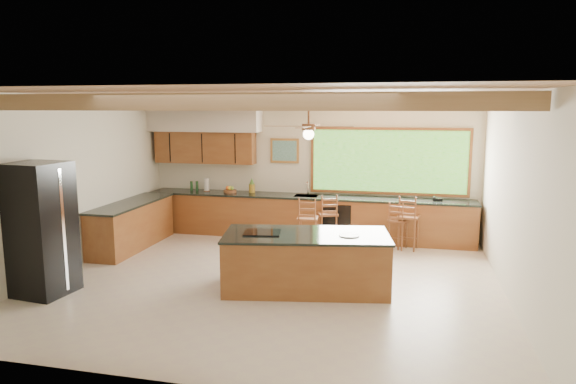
# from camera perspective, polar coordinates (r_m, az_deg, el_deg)

# --- Properties ---
(ground) EXTENTS (7.20, 7.20, 0.00)m
(ground) POSITION_cam_1_polar(r_m,az_deg,el_deg) (8.47, -1.82, -9.85)
(ground) COLOR beige
(ground) RESTS_ON ground
(room_shell) EXTENTS (7.27, 6.54, 3.02)m
(room_shell) POSITION_cam_1_polar(r_m,az_deg,el_deg) (8.69, -1.87, 5.57)
(room_shell) COLOR beige
(room_shell) RESTS_ON ground
(counter_run) EXTENTS (7.12, 3.10, 1.25)m
(counter_run) POSITION_cam_1_polar(r_m,az_deg,el_deg) (10.90, -2.60, -2.95)
(counter_run) COLOR brown
(counter_run) RESTS_ON ground
(island) EXTENTS (2.69, 1.60, 0.90)m
(island) POSITION_cam_1_polar(r_m,az_deg,el_deg) (8.01, 2.03, -7.69)
(island) COLOR brown
(island) RESTS_ON ground
(refrigerator) EXTENTS (0.85, 0.83, 2.00)m
(refrigerator) POSITION_cam_1_polar(r_m,az_deg,el_deg) (8.51, -25.79, -3.72)
(refrigerator) COLOR black
(refrigerator) RESTS_ON ground
(bar_stool_a) EXTENTS (0.43, 0.43, 1.09)m
(bar_stool_a) POSITION_cam_1_polar(r_m,az_deg,el_deg) (9.94, 2.14, -3.08)
(bar_stool_a) COLOR brown
(bar_stool_a) RESTS_ON ground
(bar_stool_b) EXTENTS (0.49, 0.49, 1.06)m
(bar_stool_b) POSITION_cam_1_polar(r_m,az_deg,el_deg) (10.46, 4.38, -2.56)
(bar_stool_b) COLOR brown
(bar_stool_b) RESTS_ON ground
(bar_stool_c) EXTENTS (0.43, 0.43, 0.96)m
(bar_stool_c) POSITION_cam_1_polar(r_m,az_deg,el_deg) (10.37, 12.14, -3.21)
(bar_stool_c) COLOR brown
(bar_stool_c) RESTS_ON ground
(bar_stool_d) EXTENTS (0.46, 0.46, 1.09)m
(bar_stool_d) POSITION_cam_1_polar(r_m,az_deg,el_deg) (10.34, 13.26, -2.84)
(bar_stool_d) COLOR brown
(bar_stool_d) RESTS_ON ground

